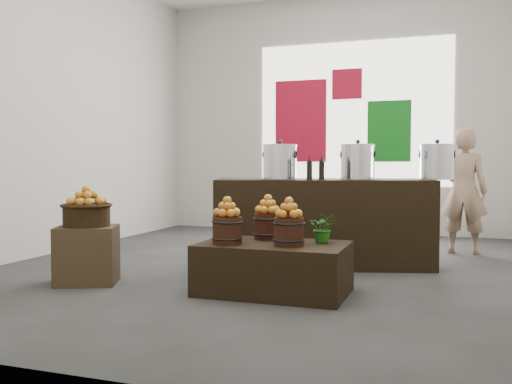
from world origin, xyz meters
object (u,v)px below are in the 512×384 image
(display_table, at_px, (273,268))
(shopper, at_px, (463,191))
(stock_pot_right, at_px, (437,163))
(wicker_basket, at_px, (87,216))
(counter, at_px, (323,223))
(crate, at_px, (87,255))
(stock_pot_left, at_px, (280,163))
(stock_pot_center, at_px, (358,163))

(display_table, bearing_deg, shopper, 60.75)
(stock_pot_right, height_order, shopper, shopper)
(wicker_basket, height_order, counter, counter)
(shopper, bearing_deg, crate, 46.74)
(shopper, bearing_deg, stock_pot_left, 43.02)
(stock_pot_left, bearing_deg, stock_pot_right, 16.12)
(display_table, height_order, counter, counter)
(stock_pot_right, relative_size, shopper, 0.23)
(stock_pot_left, relative_size, stock_pot_center, 1.00)
(wicker_basket, distance_m, stock_pot_right, 3.84)
(wicker_basket, relative_size, stock_pot_center, 1.20)
(stock_pot_left, xyz_separation_m, stock_pot_center, (0.85, 0.25, 0.00))
(crate, bearing_deg, wicker_basket, 0.00)
(stock_pot_left, bearing_deg, crate, -133.38)
(stock_pot_left, relative_size, shopper, 0.23)
(counter, height_order, shopper, shopper)
(stock_pot_center, distance_m, shopper, 1.81)
(stock_pot_right, bearing_deg, display_table, -125.71)
(wicker_basket, xyz_separation_m, counter, (1.97, 1.72, -0.17))
(display_table, distance_m, stock_pot_left, 1.71)
(stock_pot_right, bearing_deg, shopper, 74.83)
(stock_pot_left, relative_size, stock_pot_right, 1.00)
(crate, bearing_deg, display_table, 6.35)
(crate, height_order, display_table, crate)
(counter, bearing_deg, shopper, 27.58)
(stock_pot_center, height_order, stock_pot_right, same)
(display_table, bearing_deg, counter, 85.32)
(wicker_basket, bearing_deg, counter, 41.06)
(counter, xyz_separation_m, stock_pot_right, (1.22, 0.35, 0.69))
(wicker_basket, bearing_deg, display_table, 6.35)
(wicker_basket, bearing_deg, shopper, 42.24)
(display_table, relative_size, stock_pot_right, 3.52)
(crate, relative_size, stock_pot_center, 1.50)
(crate, xyz_separation_m, shopper, (3.49, 3.17, 0.53))
(stock_pot_right, bearing_deg, crate, -147.06)
(display_table, bearing_deg, stock_pot_left, 104.55)
(stock_pot_left, bearing_deg, shopper, 38.52)
(wicker_basket, distance_m, stock_pot_left, 2.23)
(stock_pot_center, bearing_deg, display_table, -106.78)
(crate, bearing_deg, stock_pot_right, 32.94)
(display_table, relative_size, shopper, 0.81)
(counter, xyz_separation_m, shopper, (1.52, 1.46, 0.32))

